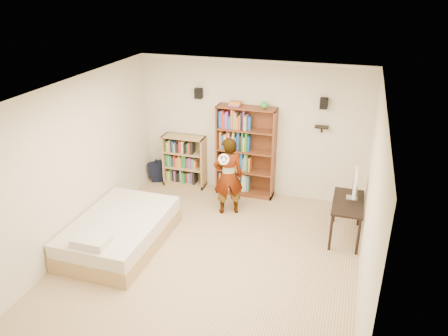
% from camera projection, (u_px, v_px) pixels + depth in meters
% --- Properties ---
extents(ground, '(4.50, 5.00, 0.01)m').
position_uv_depth(ground, '(211.00, 258.00, 6.92)').
color(ground, tan).
rests_on(ground, ground).
extents(room_shell, '(4.52, 5.02, 2.71)m').
position_uv_depth(room_shell, '(210.00, 156.00, 6.20)').
color(room_shell, beige).
rests_on(room_shell, ground).
extents(crown_molding, '(4.50, 5.00, 0.06)m').
position_uv_depth(crown_molding, '(209.00, 93.00, 5.83)').
color(crown_molding, white).
rests_on(crown_molding, room_shell).
extents(speaker_left, '(0.14, 0.12, 0.20)m').
position_uv_depth(speaker_left, '(199.00, 93.00, 8.48)').
color(speaker_left, black).
rests_on(speaker_left, room_shell).
extents(speaker_right, '(0.14, 0.12, 0.20)m').
position_uv_depth(speaker_right, '(324.00, 103.00, 7.83)').
color(speaker_right, black).
rests_on(speaker_right, room_shell).
extents(wall_shelf, '(0.25, 0.16, 0.02)m').
position_uv_depth(wall_shelf, '(322.00, 127.00, 8.03)').
color(wall_shelf, black).
rests_on(wall_shelf, room_shell).
extents(tall_bookshelf, '(1.16, 0.34, 1.83)m').
position_uv_depth(tall_bookshelf, '(246.00, 152.00, 8.60)').
color(tall_bookshelf, brown).
rests_on(tall_bookshelf, ground).
extents(low_bookshelf, '(0.88, 0.33, 1.10)m').
position_uv_depth(low_bookshelf, '(185.00, 161.00, 9.11)').
color(low_bookshelf, tan).
rests_on(low_bookshelf, ground).
extents(computer_desk, '(0.50, 1.00, 0.69)m').
position_uv_depth(computer_desk, '(346.00, 219.00, 7.35)').
color(computer_desk, black).
rests_on(computer_desk, ground).
extents(imac, '(0.10, 0.49, 0.49)m').
position_uv_depth(imac, '(353.00, 185.00, 7.22)').
color(imac, white).
rests_on(imac, computer_desk).
extents(daybed, '(1.33, 2.05, 0.60)m').
position_uv_depth(daybed, '(120.00, 228.00, 7.17)').
color(daybed, silver).
rests_on(daybed, ground).
extents(person, '(0.64, 0.55, 1.49)m').
position_uv_depth(person, '(228.00, 176.00, 7.97)').
color(person, black).
rests_on(person, ground).
extents(wii_wheel, '(0.20, 0.07, 0.20)m').
position_uv_depth(wii_wheel, '(224.00, 159.00, 7.55)').
color(wii_wheel, white).
rests_on(wii_wheel, person).
extents(navy_bag, '(0.39, 0.33, 0.46)m').
position_uv_depth(navy_bag, '(157.00, 171.00, 9.42)').
color(navy_bag, black).
rests_on(navy_bag, ground).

